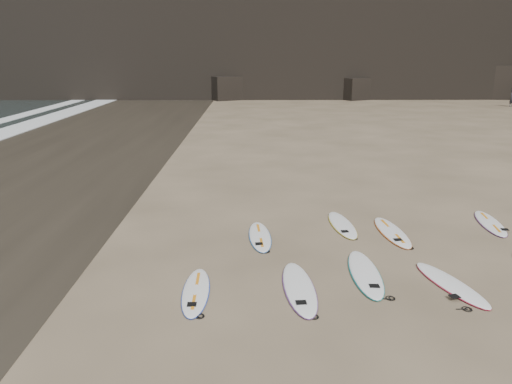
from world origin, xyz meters
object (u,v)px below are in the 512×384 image
(surfboard_8, at_px, (490,223))
(person_a, at_px, (512,98))
(surfboard_6, at_px, (342,224))
(surfboard_7, at_px, (392,232))
(surfboard_3, at_px, (451,284))
(surfboard_5, at_px, (260,236))
(surfboard_1, at_px, (299,287))
(surfboard_2, at_px, (365,273))
(surfboard_0, at_px, (196,291))

(surfboard_8, distance_m, person_a, 37.88)
(surfboard_6, relative_size, surfboard_7, 0.95)
(surfboard_3, height_order, surfboard_5, same)
(surfboard_1, bearing_deg, surfboard_2, 21.70)
(surfboard_5, bearing_deg, surfboard_2, -49.20)
(surfboard_0, distance_m, surfboard_6, 5.60)
(surfboard_1, bearing_deg, surfboard_7, 46.71)
(surfboard_5, height_order, surfboard_6, surfboard_6)
(surfboard_1, distance_m, surfboard_3, 3.26)
(surfboard_7, relative_size, surfboard_8, 1.06)
(surfboard_1, relative_size, surfboard_8, 1.09)
(surfboard_3, bearing_deg, surfboard_1, 166.61)
(surfboard_3, distance_m, surfboard_5, 4.99)
(surfboard_3, height_order, person_a, person_a)
(surfboard_0, relative_size, surfboard_8, 0.95)
(surfboard_0, bearing_deg, surfboard_3, 1.64)
(surfboard_0, relative_size, surfboard_6, 0.93)
(surfboard_2, xyz_separation_m, surfboard_8, (4.41, 3.38, -0.00))
(surfboard_5, bearing_deg, person_a, 51.44)
(surfboard_5, height_order, person_a, person_a)
(surfboard_1, height_order, surfboard_7, surfboard_1)
(surfboard_7, bearing_deg, surfboard_8, 9.83)
(surfboard_0, xyz_separation_m, surfboard_2, (3.70, 0.83, 0.01))
(surfboard_0, relative_size, surfboard_3, 0.95)
(surfboard_2, relative_size, surfboard_8, 1.10)
(surfboard_0, height_order, surfboard_5, surfboard_5)
(surfboard_3, distance_m, surfboard_8, 4.78)
(surfboard_8, bearing_deg, surfboard_7, -158.43)
(surfboard_1, relative_size, surfboard_3, 1.10)
(surfboard_0, xyz_separation_m, surfboard_5, (1.39, 3.22, 0.00))
(surfboard_0, distance_m, surfboard_1, 2.16)
(surfboard_1, distance_m, surfboard_7, 4.44)
(surfboard_0, bearing_deg, surfboard_8, 26.27)
(surfboard_1, height_order, surfboard_3, surfboard_1)
(surfboard_5, bearing_deg, surfboard_7, 1.18)
(surfboard_2, bearing_deg, surfboard_5, 136.09)
(surfboard_2, distance_m, surfboard_5, 3.32)
(surfboard_7, relative_size, person_a, 1.54)
(surfboard_2, bearing_deg, surfboard_1, -153.59)
(surfboard_3, xyz_separation_m, surfboard_7, (-0.36, 3.23, 0.00))
(surfboard_0, bearing_deg, person_a, 54.43)
(surfboard_2, distance_m, person_a, 42.99)
(surfboard_2, height_order, surfboard_3, surfboard_2)
(surfboard_3, bearing_deg, surfboard_5, 127.89)
(surfboard_1, xyz_separation_m, surfboard_2, (1.55, 0.70, 0.00))
(surfboard_0, xyz_separation_m, surfboard_8, (8.11, 4.20, 0.00))
(surfboard_5, bearing_deg, surfboard_1, -79.38)
(surfboard_3, relative_size, surfboard_7, 0.93)
(surfboard_2, bearing_deg, surfboard_7, 65.33)
(surfboard_7, bearing_deg, surfboard_5, -178.80)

